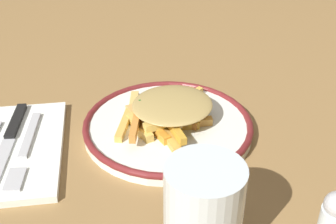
{
  "coord_description": "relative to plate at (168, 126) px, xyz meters",
  "views": [
    {
      "loc": [
        0.1,
        0.55,
        0.39
      ],
      "look_at": [
        0.0,
        0.0,
        0.03
      ],
      "focal_mm": 47.65,
      "sensor_mm": 36.0,
      "label": 1
    }
  ],
  "objects": [
    {
      "name": "water_glass",
      "position": [
        0.01,
        0.23,
        0.05
      ],
      "size": [
        0.08,
        0.08,
        0.11
      ],
      "primitive_type": "cylinder",
      "color": "silver",
      "rests_on": "ground_plane"
    },
    {
      "name": "salt_shaker",
      "position": [
        -0.13,
        0.26,
        0.03
      ],
      "size": [
        0.03,
        0.03,
        0.08
      ],
      "color": "silver",
      "rests_on": "ground_plane"
    },
    {
      "name": "fork",
      "position": [
        0.21,
        0.02,
        0.0
      ],
      "size": [
        0.04,
        0.18,
        0.01
      ],
      "color": "silver",
      "rests_on": "napkin"
    },
    {
      "name": "knife",
      "position": [
        0.23,
        -0.01,
        0.0
      ],
      "size": [
        0.04,
        0.21,
        0.01
      ],
      "color": "black",
      "rests_on": "napkin"
    },
    {
      "name": "napkin",
      "position": [
        0.23,
        0.01,
        -0.01
      ],
      "size": [
        0.16,
        0.23,
        0.01
      ],
      "primitive_type": "cube",
      "rotation": [
        0.0,
        0.0,
        -0.04
      ],
      "color": "white",
      "rests_on": "ground_plane"
    },
    {
      "name": "plate",
      "position": [
        0.0,
        0.0,
        0.0
      ],
      "size": [
        0.26,
        0.26,
        0.02
      ],
      "color": "white",
      "rests_on": "ground_plane"
    },
    {
      "name": "fries_heap",
      "position": [
        0.0,
        -0.0,
        0.02
      ],
      "size": [
        0.17,
        0.18,
        0.03
      ],
      "color": "gold",
      "rests_on": "plate"
    },
    {
      "name": "ground_plane",
      "position": [
        0.0,
        0.0,
        -0.01
      ],
      "size": [
        2.6,
        2.6,
        0.0
      ],
      "primitive_type": "plane",
      "color": "olive"
    }
  ]
}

